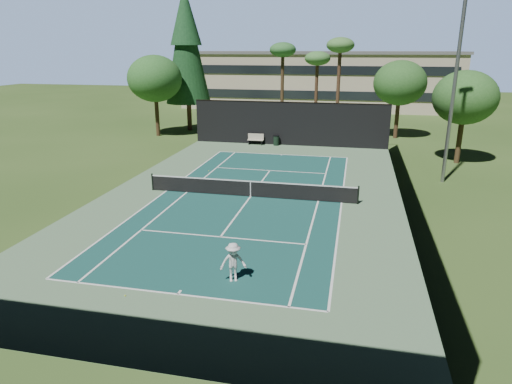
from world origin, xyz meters
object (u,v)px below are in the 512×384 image
at_px(tennis_ball_c, 258,186).
at_px(trash_bin, 276,140).
at_px(tennis_ball_a, 125,296).
at_px(tennis_net, 250,188).
at_px(tennis_ball_b, 211,185).
at_px(park_bench, 256,139).
at_px(tennis_ball_d, 209,171).
at_px(player, 233,262).

distance_m(tennis_ball_c, trash_bin, 13.48).
bearing_deg(tennis_ball_a, tennis_net, 81.59).
relative_size(tennis_ball_b, trash_bin, 0.08).
relative_size(park_bench, trash_bin, 1.59).
relative_size(tennis_ball_d, trash_bin, 0.08).
relative_size(tennis_ball_b, park_bench, 0.05).
bearing_deg(trash_bin, player, -83.71).
relative_size(tennis_net, player, 8.11).
relative_size(tennis_net, park_bench, 8.60).
relative_size(tennis_ball_a, park_bench, 0.04).
xyz_separation_m(tennis_ball_d, park_bench, (1.26, 10.39, 0.51)).
bearing_deg(tennis_ball_d, player, -68.75).
distance_m(tennis_ball_b, trash_bin, 13.94).
distance_m(tennis_net, park_bench, 15.96).
distance_m(tennis_ball_a, tennis_ball_b, 14.32).
distance_m(player, tennis_ball_d, 16.85).
distance_m(tennis_ball_a, park_bench, 28.09).
distance_m(tennis_ball_c, tennis_ball_d, 5.34).
distance_m(player, tennis_ball_c, 12.79).
distance_m(tennis_ball_d, park_bench, 10.48).
height_order(tennis_ball_b, park_bench, park_bench).
xyz_separation_m(tennis_net, player, (1.73, -10.43, 0.24)).
bearing_deg(park_bench, tennis_ball_a, -87.40).
relative_size(tennis_ball_a, tennis_ball_c, 0.84).
distance_m(tennis_ball_a, tennis_ball_d, 17.85).
distance_m(tennis_net, tennis_ball_b, 3.65).
relative_size(player, tennis_ball_c, 20.52).
xyz_separation_m(tennis_ball_c, park_bench, (-3.12, 13.43, 0.51)).
bearing_deg(tennis_net, tennis_ball_b, 149.13).
distance_m(tennis_ball_a, tennis_ball_c, 14.75).
xyz_separation_m(tennis_ball_c, tennis_ball_d, (-4.39, 3.04, -0.00)).
xyz_separation_m(player, tennis_ball_b, (-4.83, 12.28, -0.76)).
bearing_deg(trash_bin, tennis_net, -85.81).
relative_size(player, tennis_ball_a, 24.46).
relative_size(tennis_net, tennis_ball_d, 172.11).
bearing_deg(tennis_net, tennis_ball_d, 129.73).
bearing_deg(trash_bin, tennis_ball_b, -98.07).
bearing_deg(park_bench, tennis_ball_b, -89.97).
xyz_separation_m(tennis_ball_c, trash_bin, (-1.16, 13.43, 0.44)).
bearing_deg(player, tennis_net, 78.10).
distance_m(tennis_net, trash_bin, 15.70).
bearing_deg(trash_bin, tennis_ball_c, -85.07).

